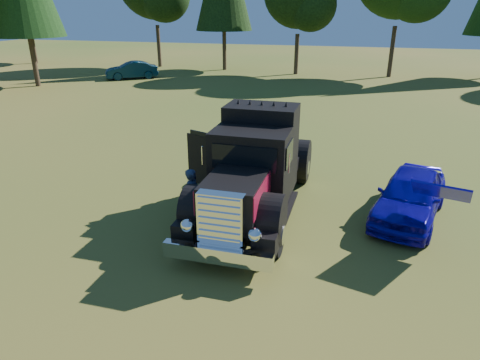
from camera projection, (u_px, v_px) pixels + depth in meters
name	position (u px, v px, depth m)	size (l,w,h in m)	color
ground	(278.00, 239.00, 11.11)	(120.00, 120.00, 0.00)	#335A1A
diamond_t_truck	(254.00, 172.00, 12.08)	(3.32, 7.16, 3.00)	black
hotrod_coupe	(410.00, 195.00, 12.00)	(2.59, 4.41, 1.89)	#0711A9
spectator_near	(193.00, 198.00, 11.57)	(0.60, 0.39, 1.63)	#1D2745
spectator_far	(212.00, 170.00, 13.52)	(0.79, 0.61, 1.62)	#1F2B49
distant_teal_car	(132.00, 70.00, 35.69)	(1.48, 4.23, 1.39)	#0B3143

